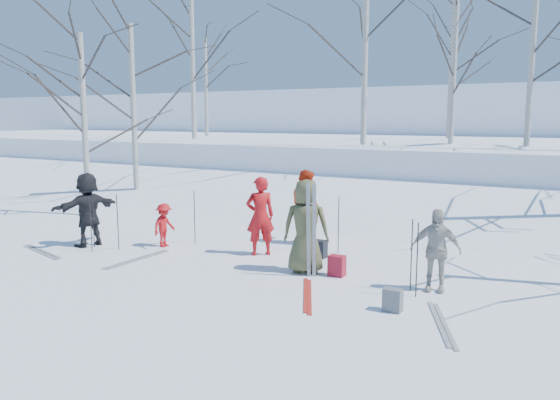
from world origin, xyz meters
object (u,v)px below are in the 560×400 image
Objects in this scene: skier_red_north at (260,216)px; skier_red_seated at (164,225)px; skier_redor_behind at (306,207)px; skier_cream_east at (436,250)px; skier_olive_center at (306,226)px; backpack_red at (337,266)px; skier_grey_west at (88,209)px; backpack_grey at (393,300)px; backpack_dark at (319,249)px; dog at (316,257)px.

skier_red_seated is (-2.46, -0.53, -0.37)m from skier_red_north.
skier_redor_behind is at bearing -146.38° from skier_red_north.
skier_red_north is 4.22m from skier_cream_east.
backpack_red is at bearing 165.39° from skier_olive_center.
skier_redor_behind is at bearing 135.60° from skier_grey_west.
backpack_grey is (-0.29, -1.43, -0.57)m from skier_cream_east.
skier_olive_center is at bearing -94.92° from skier_red_seated.
skier_red_north is at bearing 120.27° from skier_grey_west.
skier_olive_center is 1.06× the size of skier_red_north.
skier_cream_east is (6.63, -0.07, 0.23)m from skier_red_seated.
backpack_red is (-1.93, -0.06, -0.55)m from skier_cream_east.
skier_red_north is 1.66m from skier_redor_behind.
skier_olive_center reaches higher than backpack_dark.
skier_red_north is at bearing 163.53° from backpack_red.
backpack_dark reaches higher than backpack_grey.
skier_olive_center is 2.68m from skier_redor_behind.
skier_red_north reaches higher than backpack_grey.
dog is 0.75m from backpack_red.
skier_red_seated is 2.68× the size of backpack_dark.
skier_grey_west is at bearing 115.85° from skier_red_seated.
backpack_red is 1.05× the size of backpack_dark.
skier_red_seated is at bearing -46.79° from dog.
skier_grey_west is (-4.46, -3.03, -0.02)m from skier_redor_behind.
skier_redor_behind reaches higher than backpack_dark.
skier_red_north reaches higher than skier_red_seated.
backpack_grey is at bearing -43.76° from backpack_dark.
skier_cream_east reaches higher than backpack_dark.
skier_grey_west reaches higher than skier_red_north.
skier_olive_center is at bearing 110.03° from skier_red_north.
skier_grey_west is at bearing -39.07° from dog.
backpack_red is 2.13m from backpack_grey.
skier_red_seated is 0.59× the size of skier_grey_west.
skier_red_north is at bearing 115.40° from skier_redor_behind.
skier_grey_west reaches higher than backpack_dark.
skier_grey_west is (-1.67, -0.88, 0.38)m from skier_red_seated.
skier_cream_east is at bearing 78.52° from backpack_grey.
backpack_grey is at bearing 96.94° from skier_grey_west.
skier_olive_center is at bearing -172.83° from backpack_red.
backpack_dark is (5.41, 1.87, -0.71)m from skier_grey_west.
backpack_red is at bearing 140.02° from backpack_grey.
skier_redor_behind is 4.42× the size of backpack_red.
skier_cream_east is 3.64× the size of backpack_red.
skier_grey_west is at bearing -173.32° from backpack_red.
backpack_dark is at bearing 120.45° from skier_grey_west.
skier_red_north reaches higher than skier_cream_east.
backpack_red is (4.71, -0.13, -0.33)m from skier_red_seated.
backpack_dark is at bearing -77.05° from skier_red_seated.
backpack_red is at bearing 101.28° from dog.
skier_olive_center reaches higher than skier_cream_east.
skier_cream_east is 1.57m from backpack_grey.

